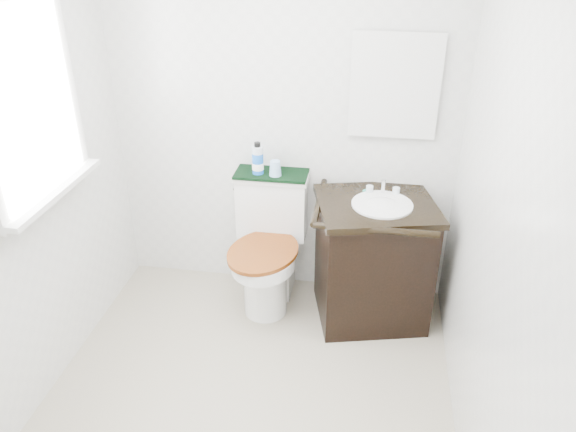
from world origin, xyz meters
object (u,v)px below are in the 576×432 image
(toilet, at_px, (269,251))
(cup, at_px, (275,168))
(vanity, at_px, (373,258))
(trash_bin, at_px, (343,287))
(mouthwash_bottle, at_px, (258,159))

(toilet, distance_m, cup, 0.57)
(vanity, xyz_separation_m, trash_bin, (-0.18, 0.05, -0.28))
(mouthwash_bottle, bearing_deg, toilet, -51.85)
(trash_bin, height_order, cup, cup)
(toilet, bearing_deg, cup, 70.13)
(toilet, height_order, trash_bin, toilet)
(trash_bin, bearing_deg, vanity, -16.41)
(mouthwash_bottle, bearing_deg, cup, -7.22)
(vanity, relative_size, cup, 9.47)
(vanity, relative_size, trash_bin, 3.06)
(toilet, xyz_separation_m, cup, (0.03, 0.09, 0.56))
(toilet, xyz_separation_m, vanity, (0.68, -0.06, 0.05))
(trash_bin, bearing_deg, toilet, 178.97)
(toilet, xyz_separation_m, trash_bin, (0.50, -0.01, -0.23))
(vanity, bearing_deg, cup, 166.90)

